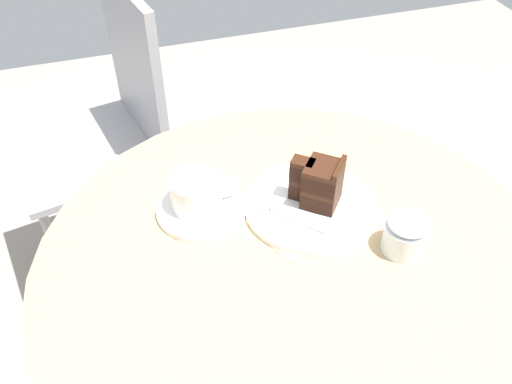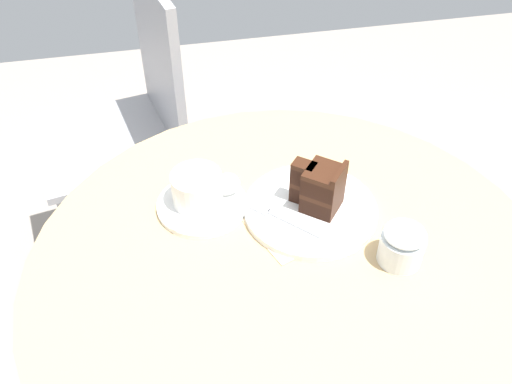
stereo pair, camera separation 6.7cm
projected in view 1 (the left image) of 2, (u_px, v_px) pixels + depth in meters
The scene contains 10 objects.
cafe_table at pixel (295, 299), 0.94m from camera, with size 0.84×0.84×0.73m.
saucer at pixel (202, 208), 0.93m from camera, with size 0.16×0.16×0.01m.
coffee_cup at pixel (197, 191), 0.91m from camera, with size 0.12×0.09×0.06m.
teaspoon at pixel (196, 229), 0.89m from camera, with size 0.10×0.02×0.00m.
cake_plate at pixel (310, 205), 0.94m from camera, with size 0.23×0.23×0.01m.
cake_slice at pixel (320, 184), 0.91m from camera, with size 0.09×0.09×0.09m.
fork at pixel (279, 214), 0.91m from camera, with size 0.10×0.11×0.00m.
napkin at pixel (298, 213), 0.93m from camera, with size 0.21×0.20×0.00m.
cafe_chair at pixel (111, 122), 1.47m from camera, with size 0.45×0.45×0.90m.
sugar_pot at pixel (406, 234), 0.85m from camera, with size 0.07×0.07×0.07m.
Camera 1 is at (-0.24, -0.52, 1.38)m, focal length 38.00 mm.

